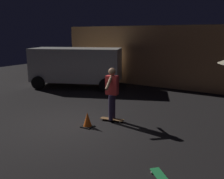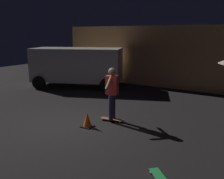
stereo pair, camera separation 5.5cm
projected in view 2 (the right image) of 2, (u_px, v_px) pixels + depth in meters
The scene contains 7 objects.
ground_plane at pixel (71, 125), 7.73m from camera, with size 28.00×28.00×0.00m, color black.
low_building at pixel (157, 53), 15.14m from camera, with size 9.56×4.45×3.18m.
parked_van at pixel (77, 65), 13.10m from camera, with size 4.98×3.62×2.03m.
skateboard_ridden at pixel (112, 119), 8.04m from camera, with size 0.80×0.33×0.07m.
skateboard_spare at pixel (161, 179), 4.74m from camera, with size 0.69×0.69×0.07m.
skater at pixel (112, 90), 7.83m from camera, with size 0.41×0.98×1.67m.
traffic_cone at pixel (87, 120), 7.51m from camera, with size 0.34×0.34×0.46m.
Camera 2 is at (4.94, -5.52, 2.78)m, focal length 39.74 mm.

